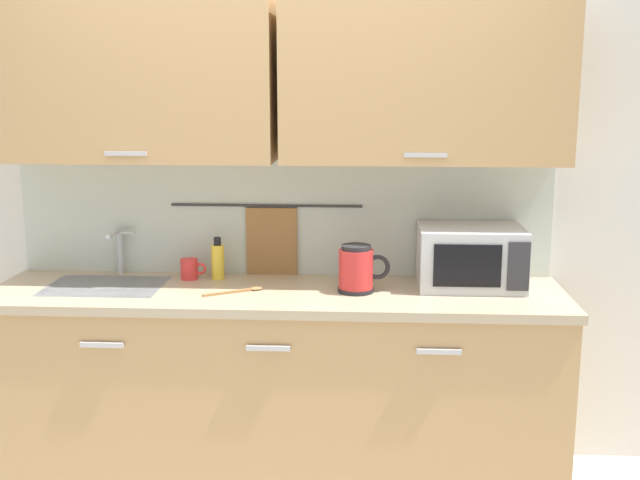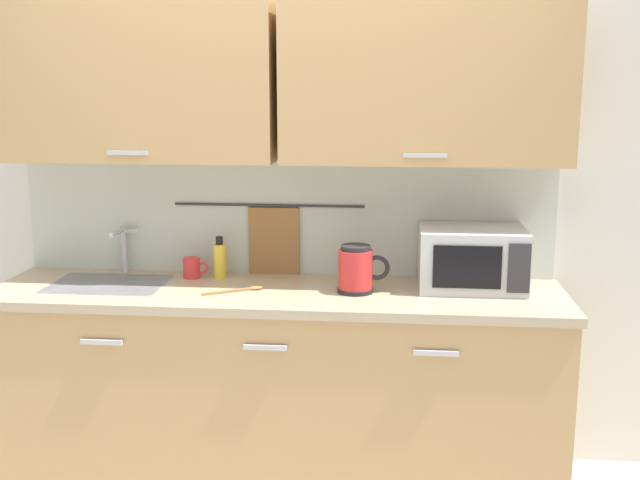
% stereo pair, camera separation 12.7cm
% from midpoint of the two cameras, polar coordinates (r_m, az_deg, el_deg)
% --- Properties ---
extents(counter_unit, '(2.53, 0.64, 0.90)m').
position_cam_midpoint_polar(counter_unit, '(3.54, -4.37, -10.64)').
color(counter_unit, tan).
rests_on(counter_unit, ground).
extents(back_wall_assembly, '(3.70, 0.41, 2.50)m').
position_cam_midpoint_polar(back_wall_assembly, '(3.52, -3.97, 7.14)').
color(back_wall_assembly, silver).
rests_on(back_wall_assembly, ground).
extents(sink_faucet, '(0.09, 0.17, 0.22)m').
position_cam_midpoint_polar(sink_faucet, '(3.76, -15.67, -0.37)').
color(sink_faucet, '#B2B5BA').
rests_on(sink_faucet, counter_unit).
extents(microwave, '(0.46, 0.35, 0.27)m').
position_cam_midpoint_polar(microwave, '(3.46, 10.08, -1.25)').
color(microwave, silver).
rests_on(microwave, counter_unit).
extents(electric_kettle, '(0.23, 0.16, 0.21)m').
position_cam_midpoint_polar(electric_kettle, '(3.33, 1.68, -2.19)').
color(electric_kettle, black).
rests_on(electric_kettle, counter_unit).
extents(dish_soap_bottle, '(0.06, 0.06, 0.20)m').
position_cam_midpoint_polar(dish_soap_bottle, '(3.60, -8.60, -1.53)').
color(dish_soap_bottle, yellow).
rests_on(dish_soap_bottle, counter_unit).
extents(mug_near_sink, '(0.12, 0.08, 0.09)m').
position_cam_midpoint_polar(mug_near_sink, '(3.62, -10.63, -2.13)').
color(mug_near_sink, red).
rests_on(mug_near_sink, counter_unit).
extents(wooden_spoon, '(0.25, 0.16, 0.01)m').
position_cam_midpoint_polar(wooden_spoon, '(3.37, -7.00, -3.76)').
color(wooden_spoon, '#9E7042').
rests_on(wooden_spoon, counter_unit).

